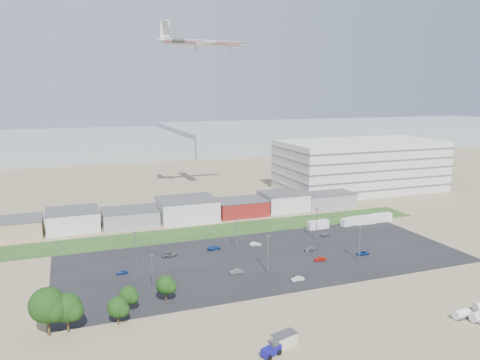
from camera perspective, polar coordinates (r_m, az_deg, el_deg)
name	(u,v)px	position (r m, az deg, el deg)	size (l,w,h in m)	color
ground	(278,286)	(123.19, 4.67, -12.78)	(700.00, 700.00, 0.00)	#857555
parking_lot	(265,258)	(142.01, 3.05, -9.50)	(120.00, 50.00, 0.01)	black
grass_strip	(216,231)	(168.79, -2.89, -6.19)	(160.00, 16.00, 0.02)	#20481B
hills_backdrop	(170,142)	(428.67, -8.51, 4.61)	(700.00, 200.00, 9.00)	gray
building_row	(159,212)	(181.57, -9.87, -3.82)	(170.00, 20.00, 8.00)	silver
parking_garage	(360,165)	(243.67, 14.44, 1.73)	(80.00, 40.00, 25.00)	silver
portable_shed	(284,340)	(97.00, 5.43, -18.81)	(5.13, 2.66, 2.58)	beige
telehandler	(271,349)	(93.71, 3.84, -19.86)	(6.64, 2.21, 2.77)	navy
storage_tank_nw	(461,314)	(117.04, 25.36, -14.51)	(3.93, 1.97, 2.36)	silver
storage_tank_sw	(479,316)	(117.42, 27.14, -14.54)	(4.14, 2.07, 2.49)	silver
box_trailer_a	(318,225)	(173.06, 9.49, -5.39)	(8.01, 2.50, 3.00)	silver
box_trailer_b	(350,222)	(179.76, 13.27, -4.95)	(7.55, 2.36, 2.83)	silver
box_trailer_c	(365,220)	(182.90, 14.96, -4.72)	(8.23, 2.57, 3.09)	silver
box_trailer_d	(381,217)	(187.97, 16.83, -4.40)	(8.30, 2.59, 3.11)	silver
tree_far_left	(47,309)	(105.53, -22.45, -14.32)	(7.74, 7.74, 11.61)	black
tree_left	(67,310)	(105.81, -20.35, -14.68)	(6.43, 6.43, 9.65)	black
tree_mid	(118,309)	(106.32, -14.68, -14.98)	(4.71, 4.71, 7.07)	black
tree_right	(128,297)	(111.67, -13.46, -13.73)	(4.48, 4.48, 6.72)	black
tree_near	(166,287)	(114.59, -9.05, -12.75)	(4.88, 4.88, 7.32)	black
lightpole_front_l	(152,273)	(120.33, -10.65, -11.09)	(1.11, 0.46, 9.43)	slate
lightpole_front_m	(268,254)	(129.51, 3.41, -9.04)	(1.25, 0.52, 10.59)	slate
lightpole_front_r	(359,244)	(142.68, 14.34, -7.56)	(1.21, 0.50, 10.24)	slate
lightpole_back_l	(136,247)	(139.92, -12.58, -8.03)	(1.11, 0.46, 9.40)	slate
lightpole_back_m	(237,234)	(148.47, -0.39, -6.58)	(1.16, 0.48, 9.85)	slate
lightpole_back_r	(317,224)	(159.20, 9.31, -5.33)	(1.28, 0.53, 10.87)	slate
airliner	(203,42)	(209.16, -4.54, 16.42)	(41.40, 28.23, 12.23)	silver
parked_car_0	(363,253)	(149.31, 14.73, -8.60)	(1.84, 3.99, 1.11)	navy
parked_car_1	(320,259)	(141.50, 9.74, -9.47)	(1.27, 3.65, 1.20)	maroon
parked_car_4	(237,271)	(130.51, -0.42, -11.05)	(1.36, 3.90, 1.29)	#595B5E
parked_car_5	(122,272)	(134.00, -14.20, -10.84)	(1.29, 3.20, 1.09)	navy
parked_car_6	(214,248)	(149.11, -3.21, -8.25)	(1.76, 4.33, 1.26)	navy
parked_car_8	(325,235)	(164.92, 10.33, -6.56)	(1.38, 3.44, 1.17)	#A5A5AA
parked_car_9	(169,254)	(144.67, -8.61, -8.95)	(2.15, 4.67, 1.30)	#595B5E
parked_car_11	(255,244)	(152.76, 1.89, -7.78)	(1.28, 3.66, 1.21)	silver
parked_car_12	(310,249)	(149.64, 8.57, -8.30)	(1.68, 4.14, 1.20)	#A5A5AA
parked_car_13	(298,279)	(126.71, 7.04, -11.85)	(1.21, 3.48, 1.15)	silver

